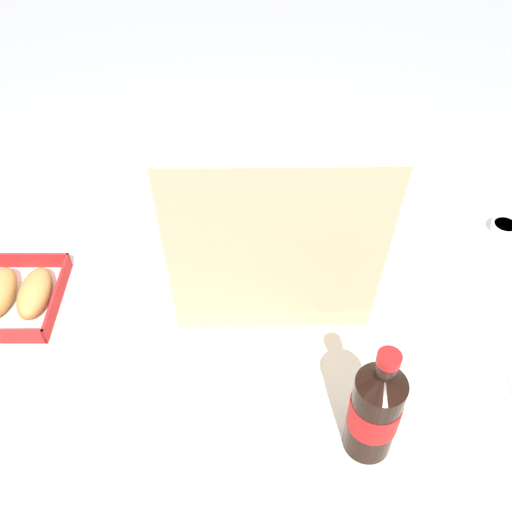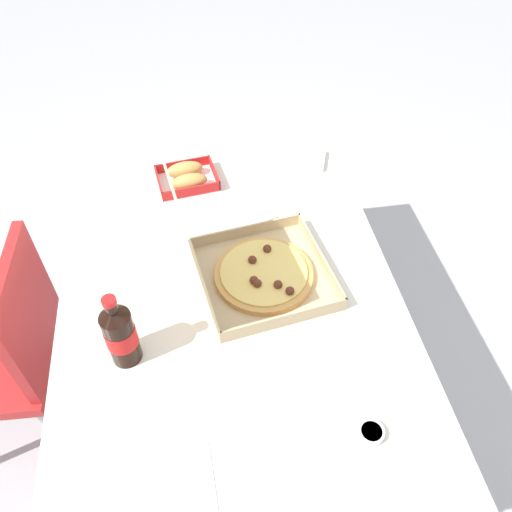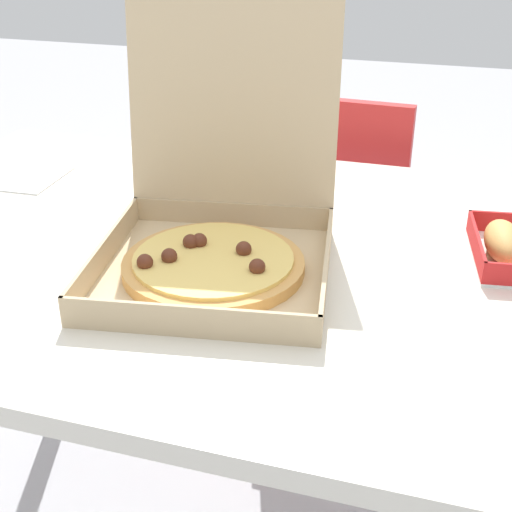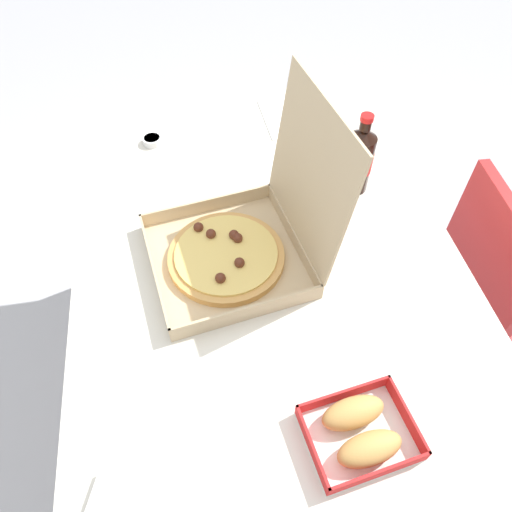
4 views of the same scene
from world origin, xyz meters
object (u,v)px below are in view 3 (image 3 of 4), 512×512
(chair, at_px, (339,221))
(cola_bottle, at_px, (183,131))
(pizza_box_open, at_px, (217,230))
(paper_menu, at_px, (10,176))

(chair, xyz_separation_m, cola_bottle, (-0.25, -0.42, 0.35))
(chair, relative_size, pizza_box_open, 1.92)
(chair, xyz_separation_m, paper_menu, (-0.59, -0.52, 0.25))
(chair, height_order, cola_bottle, cola_bottle)
(pizza_box_open, height_order, paper_menu, pizza_box_open)
(chair, height_order, pizza_box_open, pizza_box_open)
(chair, distance_m, cola_bottle, 0.60)
(pizza_box_open, distance_m, cola_bottle, 0.38)
(chair, bearing_deg, cola_bottle, -120.69)
(pizza_box_open, bearing_deg, cola_bottle, 119.36)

